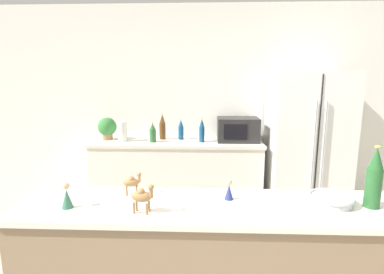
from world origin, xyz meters
name	(u,v)px	position (x,y,z in m)	size (l,w,h in m)	color
wall_back	(216,109)	(0.00, 2.73, 1.27)	(8.00, 0.06, 2.55)	white
back_counter	(177,177)	(-0.47, 2.40, 0.46)	(2.02, 0.63, 0.92)	silver
refrigerator	(306,147)	(1.03, 2.32, 0.86)	(0.84, 0.75, 1.73)	white
potted_plant	(107,127)	(-1.33, 2.43, 1.07)	(0.22, 0.22, 0.27)	#9E6B47
paper_towel_roll	(122,131)	(-1.12, 2.34, 1.04)	(0.11, 0.11, 0.24)	white
microwave	(238,129)	(0.25, 2.42, 1.06)	(0.48, 0.37, 0.28)	black
back_bottle_0	(162,127)	(-0.66, 2.49, 1.07)	(0.08, 0.08, 0.32)	brown
back_bottle_1	(181,130)	(-0.43, 2.49, 1.04)	(0.06, 0.06, 0.25)	navy
back_bottle_2	(202,131)	(-0.17, 2.34, 1.05)	(0.06, 0.06, 0.28)	navy
back_bottle_3	(153,133)	(-0.75, 2.32, 1.03)	(0.08, 0.08, 0.23)	#2D6033
wine_bottle	(374,178)	(0.77, 0.46, 1.11)	(0.08, 0.08, 0.34)	#235628
fruit_bowl	(331,199)	(0.57, 0.49, 0.98)	(0.25, 0.25, 0.05)	#B7BABF
camel_figurine	(142,196)	(-0.47, 0.33, 1.04)	(0.13, 0.08, 0.16)	olive
camel_figurine_second	(132,182)	(-0.58, 0.59, 1.03)	(0.11, 0.07, 0.14)	olive
wise_man_figurine_crimson	(229,191)	(0.00, 0.53, 1.00)	(0.05, 0.05, 0.12)	navy
wise_man_figurine_purple	(67,197)	(-0.89, 0.38, 1.01)	(0.06, 0.06, 0.14)	#33664C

